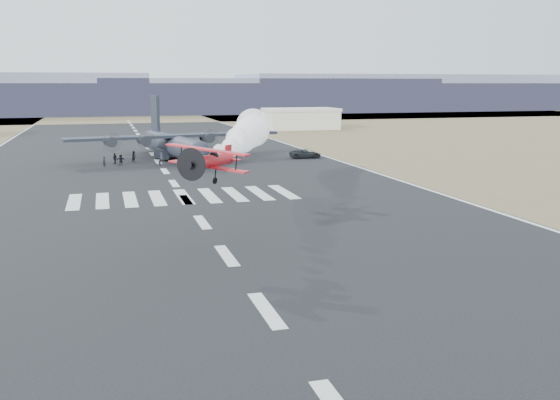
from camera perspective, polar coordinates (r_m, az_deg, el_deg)
name	(u,v)px	position (r m, az deg, el deg)	size (l,w,h in m)	color
scrub_far	(126,117)	(251.40, -13.94, 7.37)	(500.00, 80.00, 0.00)	brown
runway_markings	(174,183)	(82.37, -9.67, 1.51)	(60.00, 260.00, 0.01)	silver
ridge_seg_d	(122,98)	(281.13, -14.23, 8.99)	(150.00, 50.00, 13.00)	slate
ridge_seg_e	(268,95)	(290.43, -1.14, 9.55)	(150.00, 50.00, 15.00)	slate
ridge_seg_f	(397,93)	(313.24, 10.61, 9.63)	(150.00, 50.00, 17.00)	slate
ridge_seg_g	(511,96)	(346.95, 20.39, 8.90)	(150.00, 50.00, 13.00)	slate
hangar_right	(301,118)	(179.67, 1.91, 7.47)	(20.50, 12.50, 5.90)	beige
aerobatic_biplane	(211,161)	(46.95, -6.33, 3.60)	(6.63, 6.24, 2.79)	red
smoke_trail	(250,132)	(72.02, -2.75, 6.24)	(12.03, 29.20, 4.19)	white
transport_aircraft	(172,143)	(109.06, -9.82, 5.15)	(36.78, 30.12, 10.65)	black
support_vehicle	(305,154)	(109.15, 2.32, 4.25)	(2.51, 5.45, 1.51)	black
crew_a	(104,162)	(100.86, -15.78, 3.37)	(0.60, 0.49, 1.64)	black
crew_b	(134,157)	(105.89, -13.19, 3.88)	(0.91, 0.56, 1.88)	black
crew_c	(212,159)	(101.45, -6.24, 3.78)	(1.13, 0.52, 1.74)	black
crew_d	(115,158)	(104.60, -14.87, 3.70)	(1.04, 0.53, 1.78)	black
crew_e	(209,158)	(101.67, -6.49, 3.83)	(0.92, 0.56, 1.88)	black
crew_f	(121,160)	(102.79, -14.36, 3.59)	(1.57, 0.51, 1.70)	black
crew_g	(160,160)	(100.63, -10.93, 3.60)	(0.64, 0.53, 1.76)	black
crew_h	(219,159)	(100.67, -5.57, 3.76)	(0.88, 0.55, 1.82)	black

